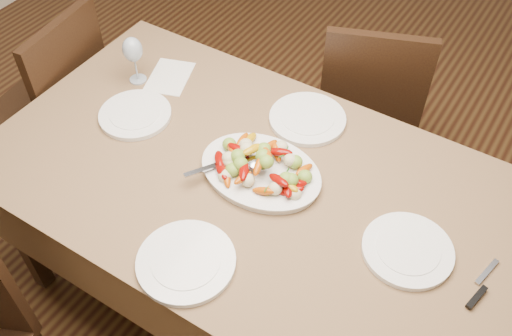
{
  "coord_description": "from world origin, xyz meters",
  "views": [
    {
      "loc": [
        0.85,
        -1.29,
        2.17
      ],
      "look_at": [
        0.18,
        -0.26,
        0.82
      ],
      "focal_mm": 40.0,
      "sensor_mm": 36.0,
      "label": 1
    }
  ],
  "objects_px": {
    "plate_far": "(307,119)",
    "wine_glass": "(134,59)",
    "chair_left": "(48,104)",
    "plate_right": "(408,250)",
    "serving_platter": "(261,173)",
    "plate_near": "(186,262)",
    "chair_far": "(368,100)",
    "plate_left": "(135,115)",
    "dining_table": "(256,246)"
  },
  "relations": [
    {
      "from": "serving_platter",
      "to": "plate_near",
      "type": "height_order",
      "value": "serving_platter"
    },
    {
      "from": "chair_left",
      "to": "plate_near",
      "type": "relative_size",
      "value": 3.28
    },
    {
      "from": "plate_left",
      "to": "serving_platter",
      "type": "bearing_deg",
      "value": 0.73
    },
    {
      "from": "plate_right",
      "to": "chair_left",
      "type": "bearing_deg",
      "value": 177.43
    },
    {
      "from": "dining_table",
      "to": "plate_left",
      "type": "height_order",
      "value": "plate_left"
    },
    {
      "from": "serving_platter",
      "to": "plate_far",
      "type": "xyz_separation_m",
      "value": [
        -0.0,
        0.31,
        -0.0
      ]
    },
    {
      "from": "serving_platter",
      "to": "chair_far",
      "type": "bearing_deg",
      "value": 87.95
    },
    {
      "from": "plate_far",
      "to": "plate_near",
      "type": "height_order",
      "value": "same"
    },
    {
      "from": "chair_far",
      "to": "plate_far",
      "type": "distance_m",
      "value": 0.62
    },
    {
      "from": "dining_table",
      "to": "plate_right",
      "type": "distance_m",
      "value": 0.65
    },
    {
      "from": "serving_platter",
      "to": "plate_right",
      "type": "xyz_separation_m",
      "value": [
        0.53,
        -0.02,
        -0.0
      ]
    },
    {
      "from": "chair_far",
      "to": "plate_right",
      "type": "distance_m",
      "value": 1.05
    },
    {
      "from": "dining_table",
      "to": "serving_platter",
      "type": "distance_m",
      "value": 0.39
    },
    {
      "from": "chair_far",
      "to": "plate_right",
      "type": "bearing_deg",
      "value": 97.65
    },
    {
      "from": "plate_left",
      "to": "wine_glass",
      "type": "bearing_deg",
      "value": 128.08
    },
    {
      "from": "plate_right",
      "to": "plate_near",
      "type": "height_order",
      "value": "same"
    },
    {
      "from": "serving_platter",
      "to": "plate_left",
      "type": "relative_size",
      "value": 1.54
    },
    {
      "from": "plate_right",
      "to": "wine_glass",
      "type": "bearing_deg",
      "value": 171.46
    },
    {
      "from": "plate_right",
      "to": "plate_near",
      "type": "xyz_separation_m",
      "value": [
        -0.52,
        -0.39,
        0.0
      ]
    },
    {
      "from": "plate_right",
      "to": "plate_far",
      "type": "xyz_separation_m",
      "value": [
        -0.53,
        0.33,
        0.0
      ]
    },
    {
      "from": "serving_platter",
      "to": "plate_right",
      "type": "distance_m",
      "value": 0.53
    },
    {
      "from": "serving_platter",
      "to": "plate_far",
      "type": "height_order",
      "value": "serving_platter"
    },
    {
      "from": "plate_left",
      "to": "plate_right",
      "type": "relative_size",
      "value": 0.97
    },
    {
      "from": "plate_far",
      "to": "plate_near",
      "type": "relative_size",
      "value": 0.96
    },
    {
      "from": "dining_table",
      "to": "serving_platter",
      "type": "bearing_deg",
      "value": 89.55
    },
    {
      "from": "dining_table",
      "to": "chair_far",
      "type": "relative_size",
      "value": 1.94
    },
    {
      "from": "plate_near",
      "to": "serving_platter",
      "type": "bearing_deg",
      "value": 90.39
    },
    {
      "from": "plate_left",
      "to": "plate_far",
      "type": "relative_size",
      "value": 0.95
    },
    {
      "from": "chair_left",
      "to": "plate_right",
      "type": "distance_m",
      "value": 1.71
    },
    {
      "from": "plate_near",
      "to": "wine_glass",
      "type": "xyz_separation_m",
      "value": [
        -0.67,
        0.57,
        0.09
      ]
    },
    {
      "from": "chair_left",
      "to": "wine_glass",
      "type": "bearing_deg",
      "value": 94.42
    },
    {
      "from": "plate_left",
      "to": "plate_far",
      "type": "bearing_deg",
      "value": 30.88
    },
    {
      "from": "serving_platter",
      "to": "plate_far",
      "type": "relative_size",
      "value": 1.46
    },
    {
      "from": "plate_left",
      "to": "wine_glass",
      "type": "height_order",
      "value": "wine_glass"
    },
    {
      "from": "plate_left",
      "to": "wine_glass",
      "type": "relative_size",
      "value": 1.28
    },
    {
      "from": "dining_table",
      "to": "plate_left",
      "type": "xyz_separation_m",
      "value": [
        -0.54,
        0.02,
        0.39
      ]
    },
    {
      "from": "serving_platter",
      "to": "chair_left",
      "type": "bearing_deg",
      "value": 177.26
    },
    {
      "from": "plate_far",
      "to": "plate_near",
      "type": "xyz_separation_m",
      "value": [
        0.0,
        -0.72,
        0.0
      ]
    },
    {
      "from": "chair_far",
      "to": "plate_near",
      "type": "bearing_deg",
      "value": 66.98
    },
    {
      "from": "dining_table",
      "to": "plate_right",
      "type": "xyz_separation_m",
      "value": [
        0.53,
        0.01,
        0.39
      ]
    },
    {
      "from": "serving_platter",
      "to": "wine_glass",
      "type": "xyz_separation_m",
      "value": [
        -0.67,
        0.16,
        0.09
      ]
    },
    {
      "from": "plate_far",
      "to": "wine_glass",
      "type": "xyz_separation_m",
      "value": [
        -0.67,
        -0.16,
        0.09
      ]
    },
    {
      "from": "chair_far",
      "to": "plate_near",
      "type": "xyz_separation_m",
      "value": [
        -0.03,
        -1.26,
        0.29
      ]
    },
    {
      "from": "plate_left",
      "to": "chair_far",
      "type": "bearing_deg",
      "value": 56.72
    },
    {
      "from": "chair_far",
      "to": "plate_far",
      "type": "height_order",
      "value": "chair_far"
    },
    {
      "from": "plate_near",
      "to": "plate_far",
      "type": "bearing_deg",
      "value": 90.22
    },
    {
      "from": "chair_far",
      "to": "plate_far",
      "type": "xyz_separation_m",
      "value": [
        -0.03,
        -0.54,
        0.29
      ]
    },
    {
      "from": "serving_platter",
      "to": "wine_glass",
      "type": "relative_size",
      "value": 1.98
    },
    {
      "from": "chair_far",
      "to": "plate_near",
      "type": "relative_size",
      "value": 3.28
    },
    {
      "from": "serving_platter",
      "to": "plate_left",
      "type": "distance_m",
      "value": 0.54
    }
  ]
}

